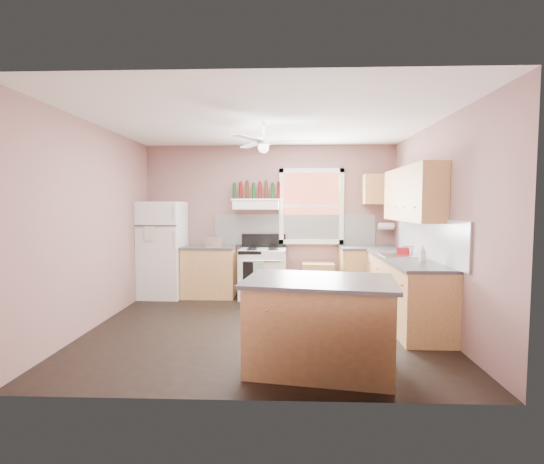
{
  "coord_description": "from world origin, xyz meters",
  "views": [
    {
      "loc": [
        0.3,
        -5.17,
        1.63
      ],
      "look_at": [
        0.1,
        0.3,
        1.25
      ],
      "focal_mm": 26.0,
      "sensor_mm": 36.0,
      "label": 1
    }
  ],
  "objects_px": {
    "refrigerator": "(163,249)",
    "island": "(319,326)",
    "cart": "(318,281)",
    "stove": "(263,273)",
    "toaster": "(213,242)"
  },
  "relations": [
    {
      "from": "refrigerator",
      "to": "island",
      "type": "height_order",
      "value": "refrigerator"
    },
    {
      "from": "cart",
      "to": "stove",
      "type": "bearing_deg",
      "value": -170.6
    },
    {
      "from": "refrigerator",
      "to": "toaster",
      "type": "distance_m",
      "value": 0.93
    },
    {
      "from": "toaster",
      "to": "refrigerator",
      "type": "bearing_deg",
      "value": 160.53
    },
    {
      "from": "stove",
      "to": "island",
      "type": "relative_size",
      "value": 0.62
    },
    {
      "from": "refrigerator",
      "to": "toaster",
      "type": "height_order",
      "value": "refrigerator"
    },
    {
      "from": "refrigerator",
      "to": "stove",
      "type": "relative_size",
      "value": 1.96
    },
    {
      "from": "refrigerator",
      "to": "island",
      "type": "xyz_separation_m",
      "value": [
        2.5,
        -2.98,
        -0.41
      ]
    },
    {
      "from": "toaster",
      "to": "cart",
      "type": "xyz_separation_m",
      "value": [
        1.83,
        0.18,
        -0.71
      ]
    },
    {
      "from": "cart",
      "to": "refrigerator",
      "type": "bearing_deg",
      "value": -174.97
    },
    {
      "from": "refrigerator",
      "to": "island",
      "type": "bearing_deg",
      "value": -47.45
    },
    {
      "from": "island",
      "to": "refrigerator",
      "type": "bearing_deg",
      "value": 139.17
    },
    {
      "from": "refrigerator",
      "to": "toaster",
      "type": "xyz_separation_m",
      "value": [
        0.91,
        -0.08,
        0.15
      ]
    },
    {
      "from": "refrigerator",
      "to": "cart",
      "type": "xyz_separation_m",
      "value": [
        2.74,
        0.1,
        -0.56
      ]
    },
    {
      "from": "cart",
      "to": "island",
      "type": "xyz_separation_m",
      "value": [
        -0.24,
        -3.07,
        0.15
      ]
    }
  ]
}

